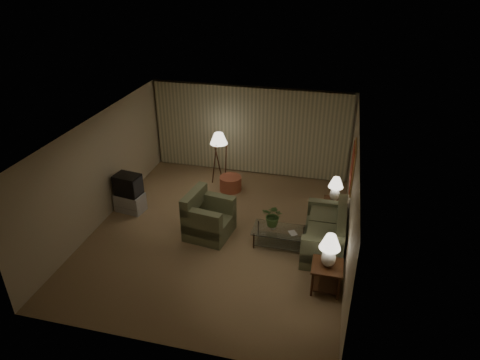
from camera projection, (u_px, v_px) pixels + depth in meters
The scene contains 16 objects.
ground at pixel (219, 232), 10.45m from camera, with size 7.00×7.00×0.00m, color #957D52.
room_shell at pixel (235, 143), 10.92m from camera, with size 6.04×7.02×2.72m.
sofa at pixel (324, 234), 9.70m from camera, with size 1.78×0.89×0.79m.
armchair at pixel (209, 219), 10.18m from camera, with size 1.31×1.27×0.87m.
side_table_near at pixel (327, 273), 8.49m from camera, with size 0.61×0.61×0.60m.
side_table_far at pixel (333, 207), 10.73m from camera, with size 0.51×0.43×0.60m.
table_lamp_near at pixel (330, 248), 8.21m from camera, with size 0.42×0.42×0.72m.
table_lamp_far at pixel (336, 187), 10.47m from camera, with size 0.37×0.37×0.63m.
coffee_table at pixel (279, 235), 9.88m from camera, with size 1.22×0.67×0.41m.
tv_cabinet at pixel (130, 202), 11.23m from camera, with size 0.79×0.56×0.50m, color #B5B5B7.
crt_tv at pixel (128, 185), 10.99m from camera, with size 0.70×0.54×0.55m, color black.
floor_lamp at pixel (219, 157), 12.40m from camera, with size 0.50×0.50×1.55m.
ottoman at pixel (231, 183), 12.24m from camera, with size 0.62×0.62×0.42m, color #AE543B.
vase at pixel (273, 227), 9.81m from camera, with size 0.13×0.13×0.14m, color white.
flowers at pixel (274, 214), 9.65m from camera, with size 0.48×0.41×0.53m, color #40662D.
book at pixel (290, 234), 9.67m from camera, with size 0.16×0.22×0.02m, color olive.
Camera 1 is at (2.55, -8.26, 6.03)m, focal length 32.00 mm.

